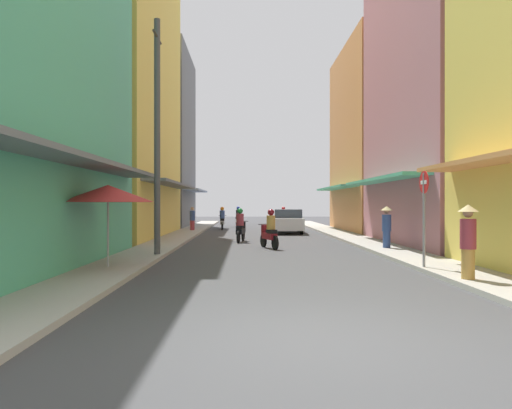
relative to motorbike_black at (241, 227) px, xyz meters
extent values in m
plane|color=#424244|center=(1.18, -0.18, -0.70)|extent=(83.91, 83.91, 0.00)
cube|color=#ADA89E|center=(-3.27, -0.18, -0.64)|extent=(1.67, 46.14, 0.12)
cube|color=#ADA89E|center=(5.63, -0.18, -0.64)|extent=(1.67, 46.14, 0.12)
cube|color=slate|center=(-3.61, -10.00, 2.10)|extent=(1.10, 11.25, 0.12)
cube|color=#EFD159|center=(-7.11, 2.96, 7.19)|extent=(6.00, 11.90, 15.79)
cube|color=slate|center=(-3.61, 2.96, 2.10)|extent=(1.10, 10.71, 0.12)
cube|color=slate|center=(-7.11, 13.74, 5.95)|extent=(6.00, 8.25, 13.32)
cube|color=#8CA5CC|center=(-3.61, 13.74, 2.10)|extent=(1.10, 7.42, 0.12)
cube|color=#B7727F|center=(9.47, -2.05, 5.79)|extent=(6.00, 9.52, 12.99)
cube|color=#4CB28C|center=(5.97, -2.05, 2.10)|extent=(1.10, 8.57, 0.12)
cube|color=#D88C4C|center=(9.47, 7.75, 5.21)|extent=(6.00, 9.45, 11.82)
cube|color=#4CB28C|center=(5.97, 7.75, 2.10)|extent=(1.10, 8.50, 0.12)
cylinder|color=black|center=(0.11, 0.64, -0.42)|extent=(0.17, 0.57, 0.56)
cylinder|color=black|center=(-0.10, -0.59, -0.42)|extent=(0.17, 0.57, 0.56)
cube|color=black|center=(0.00, -0.02, -0.20)|extent=(0.44, 1.03, 0.24)
cube|color=black|center=(-0.04, -0.22, 0.00)|extent=(0.37, 0.60, 0.14)
cylinder|color=black|center=(0.09, 0.52, 0.00)|extent=(0.28, 0.28, 0.45)
cylinder|color=black|center=(0.09, 0.52, 0.25)|extent=(0.55, 0.12, 0.03)
cylinder|color=#99333F|center=(-0.03, -0.17, 0.35)|extent=(0.34, 0.34, 0.55)
sphere|color=#197233|center=(-0.03, -0.17, 0.75)|extent=(0.26, 0.26, 0.26)
cylinder|color=black|center=(-0.18, 12.69, -0.42)|extent=(0.21, 0.56, 0.56)
cylinder|color=black|center=(-0.47, 13.91, -0.42)|extent=(0.21, 0.56, 0.56)
cube|color=silver|center=(-0.34, 13.35, -0.20)|extent=(0.51, 1.04, 0.24)
cube|color=black|center=(-0.38, 13.54, 0.00)|extent=(0.40, 0.61, 0.14)
cylinder|color=silver|center=(-0.21, 12.81, 0.00)|extent=(0.28, 0.28, 0.45)
cylinder|color=black|center=(-0.21, 12.81, 0.25)|extent=(0.54, 0.16, 0.03)
cylinder|color=#262628|center=(-0.37, 13.49, 0.35)|extent=(0.34, 0.34, 0.55)
sphere|color=#1E38B7|center=(-0.37, 13.49, 0.75)|extent=(0.26, 0.26, 0.26)
cylinder|color=black|center=(2.75, 11.56, -0.42)|extent=(0.25, 0.56, 0.56)
cylinder|color=black|center=(3.13, 12.75, -0.42)|extent=(0.25, 0.56, 0.56)
cube|color=orange|center=(2.95, 12.20, -0.20)|extent=(0.57, 1.04, 0.24)
cube|color=black|center=(3.01, 12.39, 0.00)|extent=(0.44, 0.62, 0.14)
cylinder|color=orange|center=(2.79, 11.68, 0.00)|extent=(0.28, 0.28, 0.45)
cylinder|color=black|center=(2.79, 11.68, 0.25)|extent=(0.53, 0.20, 0.03)
cylinder|color=beige|center=(3.00, 12.35, 0.35)|extent=(0.34, 0.34, 0.55)
sphere|color=red|center=(3.00, 12.35, 0.75)|extent=(0.26, 0.26, 0.26)
cylinder|color=black|center=(-1.42, 10.79, -0.42)|extent=(0.09, 0.56, 0.56)
cylinder|color=black|center=(-1.39, 9.54, -0.42)|extent=(0.09, 0.56, 0.56)
cube|color=#B2B2B7|center=(-1.40, 10.11, -0.20)|extent=(0.30, 1.01, 0.24)
cube|color=black|center=(-1.40, 9.91, 0.00)|extent=(0.29, 0.57, 0.14)
cylinder|color=#B2B2B7|center=(-1.41, 10.66, 0.00)|extent=(0.28, 0.28, 0.45)
cylinder|color=black|center=(-1.41, 10.66, 0.25)|extent=(0.55, 0.04, 0.03)
cylinder|color=#334C8C|center=(-1.40, 9.96, 0.35)|extent=(0.34, 0.34, 0.55)
sphere|color=orange|center=(-1.40, 9.96, 0.75)|extent=(0.26, 0.26, 0.26)
cylinder|color=black|center=(0.97, -2.59, -0.42)|extent=(0.26, 0.56, 0.56)
cylinder|color=black|center=(1.37, -3.78, -0.42)|extent=(0.26, 0.56, 0.56)
cube|color=maroon|center=(1.18, -3.23, -0.20)|extent=(0.59, 1.04, 0.24)
cube|color=black|center=(1.25, -3.42, 0.00)|extent=(0.45, 0.62, 0.14)
cylinder|color=maroon|center=(1.01, -2.71, 0.00)|extent=(0.28, 0.28, 0.45)
cylinder|color=black|center=(1.01, -2.71, 0.25)|extent=(0.53, 0.21, 0.03)
cylinder|color=#BF8C3F|center=(1.23, -3.37, 0.35)|extent=(0.34, 0.34, 0.55)
sphere|color=maroon|center=(1.23, -3.37, 0.75)|extent=(0.26, 0.26, 0.26)
cube|color=silver|center=(2.78, 6.35, -0.10)|extent=(1.98, 4.19, 0.70)
cube|color=#333D47|center=(2.77, 6.20, 0.45)|extent=(1.71, 2.18, 0.60)
cylinder|color=black|center=(2.10, 7.64, -0.38)|extent=(0.21, 0.65, 0.64)
cylinder|color=black|center=(3.59, 7.56, -0.38)|extent=(0.21, 0.65, 0.64)
cylinder|color=black|center=(1.96, 5.14, -0.38)|extent=(0.21, 0.65, 0.64)
cylinder|color=black|center=(3.46, 5.06, -0.38)|extent=(0.21, 0.65, 0.64)
cylinder|color=#99333F|center=(-3.16, 7.56, -0.34)|extent=(0.28, 0.28, 0.72)
cylinder|color=#334C8C|center=(-3.16, 7.56, 0.33)|extent=(0.34, 0.34, 0.61)
sphere|color=tan|center=(-3.16, 7.56, 0.77)|extent=(0.22, 0.22, 0.22)
cylinder|color=#BF8C3F|center=(5.18, -11.27, -0.31)|extent=(0.28, 0.28, 0.79)
cylinder|color=#99333F|center=(5.18, -11.27, 0.41)|extent=(0.34, 0.34, 0.66)
sphere|color=tan|center=(5.18, -11.27, 0.88)|extent=(0.22, 0.22, 0.22)
cone|color=#D1B77A|center=(5.18, -11.27, 0.98)|extent=(0.44, 0.44, 0.16)
cylinder|color=#334C8C|center=(5.58, -4.12, -0.33)|extent=(0.28, 0.28, 0.74)
cylinder|color=#334C8C|center=(5.58, -4.12, 0.35)|extent=(0.34, 0.34, 0.63)
sphere|color=tan|center=(5.58, -4.12, 0.81)|extent=(0.22, 0.22, 0.22)
cone|color=#D1B77A|center=(5.58, -4.12, 0.91)|extent=(0.44, 0.44, 0.16)
cylinder|color=#99999E|center=(-3.37, -9.20, 0.35)|extent=(0.05, 0.05, 2.11)
cone|color=#BF3333|center=(-3.37, -9.20, 1.35)|extent=(2.37, 2.37, 0.45)
cylinder|color=#4C4C4F|center=(-2.69, -6.12, 3.24)|extent=(0.20, 0.20, 7.90)
cylinder|color=#3F382D|center=(-2.69, -6.12, 6.59)|extent=(0.08, 1.20, 0.08)
cylinder|color=gray|center=(4.95, -9.35, 0.60)|extent=(0.07, 0.07, 2.60)
cylinder|color=red|center=(4.95, -9.35, 1.65)|extent=(0.02, 0.60, 0.60)
cube|color=white|center=(4.95, -9.35, 1.65)|extent=(0.03, 0.40, 0.10)
camera|label=1|loc=(0.28, -21.22, 1.08)|focal=31.91mm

